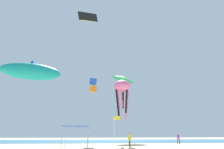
% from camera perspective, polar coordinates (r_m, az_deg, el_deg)
% --- Properties ---
extents(ocean_strip, '(110.00, 18.63, 0.03)m').
position_cam_1_polar(ocean_strip, '(46.96, -0.10, -17.96)').
color(ocean_strip, teal).
rests_on(ocean_strip, ground).
extents(canopy_tent, '(2.93, 2.93, 2.57)m').
position_cam_1_polar(canopy_tent, '(25.58, -9.92, -14.22)').
color(canopy_tent, '#B2B2B7').
rests_on(canopy_tent, ground).
extents(person_near_tent, '(0.43, 0.49, 1.83)m').
position_cam_1_polar(person_near_tent, '(28.51, 4.90, -17.25)').
color(person_near_tent, brown).
rests_on(person_near_tent, ground).
extents(person_leftmost, '(0.43, 0.40, 1.69)m').
position_cam_1_polar(person_leftmost, '(38.15, 17.91, -16.30)').
color(person_leftmost, brown).
rests_on(person_leftmost, ground).
extents(banner_flag, '(0.61, 0.06, 3.37)m').
position_cam_1_polar(banner_flag, '(20.12, 0.76, -15.20)').
color(banner_flag, silver).
rests_on(banner_flag, ground).
extents(kite_octopus_pink, '(3.10, 3.10, 5.92)m').
position_cam_1_polar(kite_octopus_pink, '(31.90, 2.83, -3.77)').
color(kite_octopus_pink, pink).
extents(kite_parafoil_black, '(3.16, 3.40, 2.64)m').
position_cam_1_polar(kite_parafoil_black, '(34.99, -6.63, 15.53)').
color(kite_parafoil_black, black).
extents(kite_box_blue, '(1.29, 1.19, 2.43)m').
position_cam_1_polar(kite_box_blue, '(35.57, -5.28, -3.01)').
color(kite_box_blue, blue).
extents(kite_delta_green, '(6.49, 6.46, 4.69)m').
position_cam_1_polar(kite_delta_green, '(46.24, 3.06, -0.93)').
color(kite_delta_green, green).
extents(kite_inflatable_teal, '(8.44, 5.20, 3.27)m').
position_cam_1_polar(kite_inflatable_teal, '(30.46, -21.44, 0.82)').
color(kite_inflatable_teal, teal).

